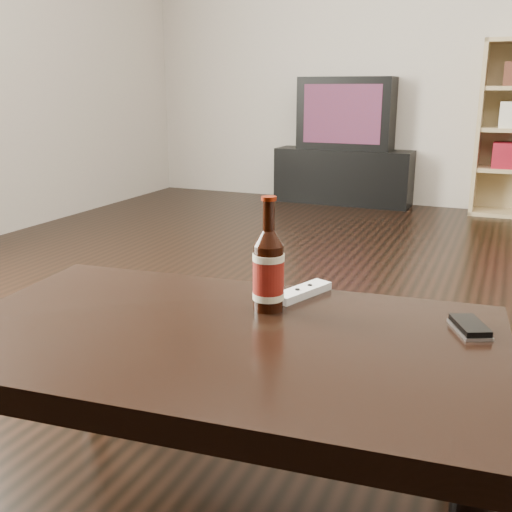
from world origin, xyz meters
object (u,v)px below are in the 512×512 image
at_px(beer_bottle, 268,271).
at_px(remote, 302,292).
at_px(tv_stand, 347,175).
at_px(coffee_table, 222,357).
at_px(tv, 350,113).
at_px(phone, 470,327).

bearing_deg(beer_bottle, remote, 71.04).
xyz_separation_m(tv_stand, coffee_table, (0.73, -3.82, 0.15)).
bearing_deg(tv, beer_bottle, -77.51).
bearing_deg(remote, tv_stand, 123.76).
relative_size(tv, remote, 4.26).
relative_size(coffee_table, phone, 9.76).
xyz_separation_m(tv_stand, phone, (1.20, -3.62, 0.22)).
relative_size(tv, coffee_table, 0.63).
bearing_deg(beer_bottle, tv, 101.86).
xyz_separation_m(tv, coffee_table, (0.73, -3.82, -0.34)).
distance_m(tv, phone, 3.82).
bearing_deg(coffee_table, tv, 100.79).
height_order(tv_stand, phone, phone).
xyz_separation_m(tv, beer_bottle, (0.77, -3.66, -0.20)).
distance_m(tv, coffee_table, 3.90).
bearing_deg(tv, remote, -76.50).
xyz_separation_m(tv_stand, tv, (-0.00, -0.00, 0.50)).
height_order(tv, beer_bottle, tv).
relative_size(beer_bottle, remote, 1.47).
xyz_separation_m(tv, remote, (0.81, -3.55, -0.28)).
height_order(phone, remote, remote).
xyz_separation_m(tv, phone, (1.20, -3.62, -0.28)).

